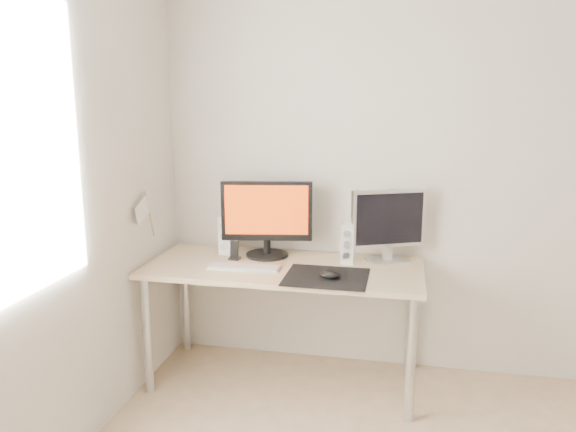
{
  "coord_description": "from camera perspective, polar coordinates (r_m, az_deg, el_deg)",
  "views": [
    {
      "loc": [
        -0.26,
        -1.68,
        1.69
      ],
      "look_at": [
        -0.92,
        1.45,
        1.01
      ],
      "focal_mm": 35.0,
      "sensor_mm": 36.0,
      "label": 1
    }
  ],
  "objects": [
    {
      "name": "mouse",
      "position": [
        3.04,
        4.22,
        -6.01
      ],
      "size": [
        0.11,
        0.06,
        0.04
      ],
      "primitive_type": "ellipsoid",
      "color": "black",
      "rests_on": "mousepad"
    },
    {
      "name": "pennant",
      "position": [
        3.33,
        -14.37,
        0.48
      ],
      "size": [
        0.01,
        0.23,
        0.29
      ],
      "color": "#A57F54",
      "rests_on": "wall_left"
    },
    {
      "name": "mousepad",
      "position": [
        3.08,
        3.92,
        -6.19
      ],
      "size": [
        0.45,
        0.4,
        0.0
      ],
      "primitive_type": "cube",
      "color": "black",
      "rests_on": "desk"
    },
    {
      "name": "wall_back",
      "position": [
        3.47,
        16.12,
        4.24
      ],
      "size": [
        3.5,
        0.0,
        3.5
      ],
      "primitive_type": "plane",
      "rotation": [
        1.57,
        0.0,
        0.0
      ],
      "color": "silver",
      "rests_on": "ground"
    },
    {
      "name": "main_monitor",
      "position": [
        3.4,
        -2.17,
        -0.01
      ],
      "size": [
        0.55,
        0.3,
        0.47
      ],
      "color": "black",
      "rests_on": "desk"
    },
    {
      "name": "desk",
      "position": [
        3.3,
        -0.43,
        -6.32
      ],
      "size": [
        1.6,
        0.7,
        0.73
      ],
      "color": "#D1B587",
      "rests_on": "ground"
    },
    {
      "name": "keyboard",
      "position": [
        3.23,
        -4.47,
        -5.21
      ],
      "size": [
        0.42,
        0.12,
        0.02
      ],
      "color": "silver",
      "rests_on": "desk"
    },
    {
      "name": "speaker_right",
      "position": [
        3.32,
        6.08,
        -2.76
      ],
      "size": [
        0.08,
        0.09,
        0.24
      ],
      "color": "silver",
      "rests_on": "desk"
    },
    {
      "name": "second_monitor",
      "position": [
        3.34,
        10.16,
        -0.63
      ],
      "size": [
        0.43,
        0.24,
        0.43
      ],
      "color": "silver",
      "rests_on": "desk"
    },
    {
      "name": "speaker_left",
      "position": [
        3.51,
        -6.32,
        -1.92
      ],
      "size": [
        0.08,
        0.09,
        0.24
      ],
      "color": "white",
      "rests_on": "desk"
    },
    {
      "name": "phone_dock",
      "position": [
        3.4,
        -5.46,
        -3.85
      ],
      "size": [
        0.06,
        0.05,
        0.11
      ],
      "color": "black",
      "rests_on": "desk"
    }
  ]
}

